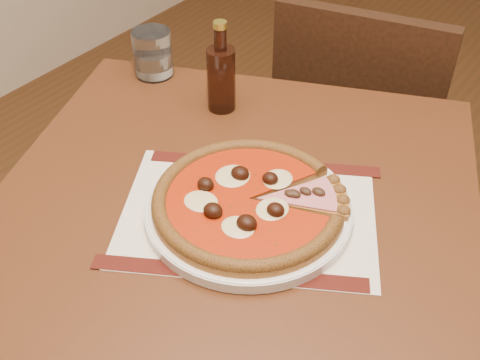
% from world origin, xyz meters
% --- Properties ---
extents(table, '(1.04, 1.04, 0.75)m').
position_xyz_m(table, '(-0.78, -0.55, 0.65)').
color(table, '#552914').
rests_on(table, ground).
extents(chair_far, '(0.48, 0.48, 0.86)m').
position_xyz_m(chair_far, '(-0.85, 0.10, 0.49)').
color(chair_far, black).
rests_on(chair_far, ground).
extents(placemat, '(0.50, 0.45, 0.00)m').
position_xyz_m(placemat, '(-0.74, -0.56, 0.75)').
color(placemat, white).
rests_on(placemat, table).
extents(plate, '(0.33, 0.33, 0.02)m').
position_xyz_m(plate, '(-0.74, -0.56, 0.76)').
color(plate, white).
rests_on(plate, placemat).
extents(pizza, '(0.31, 0.31, 0.04)m').
position_xyz_m(pizza, '(-0.74, -0.56, 0.78)').
color(pizza, '#B06E2A').
rests_on(pizza, plate).
extents(ham_slice, '(0.14, 0.13, 0.02)m').
position_xyz_m(ham_slice, '(-0.67, -0.49, 0.78)').
color(ham_slice, '#B06E2A').
rests_on(ham_slice, plate).
extents(water_glass, '(0.11, 0.11, 0.10)m').
position_xyz_m(water_glass, '(-1.16, -0.31, 0.80)').
color(water_glass, white).
rests_on(water_glass, table).
extents(bottle, '(0.06, 0.06, 0.19)m').
position_xyz_m(bottle, '(-0.97, -0.34, 0.82)').
color(bottle, black).
rests_on(bottle, table).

